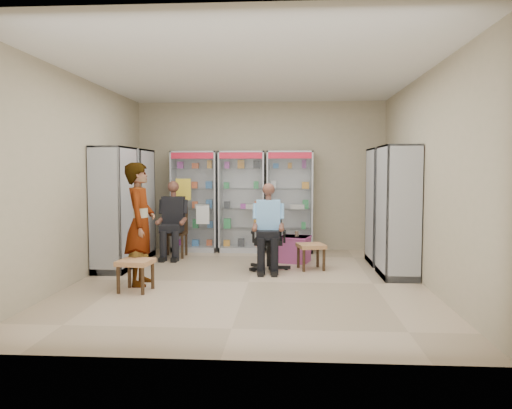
# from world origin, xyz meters

# --- Properties ---
(floor) EXTENTS (6.00, 6.00, 0.00)m
(floor) POSITION_xyz_m (0.00, 0.00, 0.00)
(floor) COLOR tan
(floor) RESTS_ON ground
(room_shell) EXTENTS (5.02, 6.02, 3.01)m
(room_shell) POSITION_xyz_m (0.00, 0.00, 1.97)
(room_shell) COLOR tan
(room_shell) RESTS_ON ground
(cabinet_back_left) EXTENTS (0.90, 0.50, 2.00)m
(cabinet_back_left) POSITION_xyz_m (-1.30, 2.73, 1.00)
(cabinet_back_left) COLOR silver
(cabinet_back_left) RESTS_ON floor
(cabinet_back_mid) EXTENTS (0.90, 0.50, 2.00)m
(cabinet_back_mid) POSITION_xyz_m (-0.35, 2.73, 1.00)
(cabinet_back_mid) COLOR silver
(cabinet_back_mid) RESTS_ON floor
(cabinet_back_right) EXTENTS (0.90, 0.50, 2.00)m
(cabinet_back_right) POSITION_xyz_m (0.60, 2.73, 1.00)
(cabinet_back_right) COLOR #A4A6AB
(cabinet_back_right) RESTS_ON floor
(cabinet_right_far) EXTENTS (0.90, 0.50, 2.00)m
(cabinet_right_far) POSITION_xyz_m (2.23, 1.60, 1.00)
(cabinet_right_far) COLOR silver
(cabinet_right_far) RESTS_ON floor
(cabinet_right_near) EXTENTS (0.90, 0.50, 2.00)m
(cabinet_right_near) POSITION_xyz_m (2.23, 0.50, 1.00)
(cabinet_right_near) COLOR silver
(cabinet_right_near) RESTS_ON floor
(cabinet_left_far) EXTENTS (0.90, 0.50, 2.00)m
(cabinet_left_far) POSITION_xyz_m (-2.23, 1.80, 1.00)
(cabinet_left_far) COLOR silver
(cabinet_left_far) RESTS_ON floor
(cabinet_left_near) EXTENTS (0.90, 0.50, 2.00)m
(cabinet_left_near) POSITION_xyz_m (-2.23, 0.70, 1.00)
(cabinet_left_near) COLOR #9DA0A4
(cabinet_left_near) RESTS_ON floor
(wooden_chair) EXTENTS (0.42, 0.42, 0.94)m
(wooden_chair) POSITION_xyz_m (-1.55, 2.00, 0.47)
(wooden_chair) COLOR black
(wooden_chair) RESTS_ON floor
(seated_customer) EXTENTS (0.44, 0.60, 1.34)m
(seated_customer) POSITION_xyz_m (-1.55, 1.95, 0.67)
(seated_customer) COLOR black
(seated_customer) RESTS_ON floor
(office_chair) EXTENTS (0.58, 0.58, 1.04)m
(office_chair) POSITION_xyz_m (0.26, 0.90, 0.52)
(office_chair) COLOR black
(office_chair) RESTS_ON floor
(seated_shopkeeper) EXTENTS (0.44, 0.61, 1.33)m
(seated_shopkeeper) POSITION_xyz_m (0.26, 0.85, 0.66)
(seated_shopkeeper) COLOR #6A9ED2
(seated_shopkeeper) RESTS_ON floor
(pink_trunk) EXTENTS (0.58, 0.57, 0.46)m
(pink_trunk) POSITION_xyz_m (0.70, 1.62, 0.23)
(pink_trunk) COLOR #AF4685
(pink_trunk) RESTS_ON floor
(tea_glass) EXTENTS (0.07, 0.07, 0.10)m
(tea_glass) POSITION_xyz_m (0.72, 1.61, 0.51)
(tea_glass) COLOR #622108
(tea_glass) RESTS_ON pink_trunk
(woven_stool_a) EXTENTS (0.51, 0.51, 0.42)m
(woven_stool_a) POSITION_xyz_m (0.95, 0.98, 0.21)
(woven_stool_a) COLOR olive
(woven_stool_a) RESTS_ON floor
(woven_stool_b) EXTENTS (0.47, 0.47, 0.43)m
(woven_stool_b) POSITION_xyz_m (-1.47, -0.65, 0.21)
(woven_stool_b) COLOR #9D6642
(woven_stool_b) RESTS_ON floor
(standing_man) EXTENTS (0.46, 0.66, 1.73)m
(standing_man) POSITION_xyz_m (-1.52, -0.25, 0.87)
(standing_man) COLOR gray
(standing_man) RESTS_ON floor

